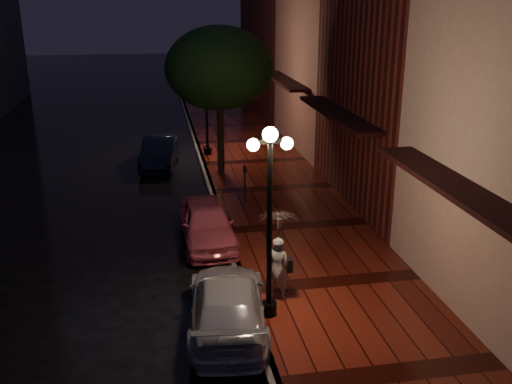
{
  "coord_description": "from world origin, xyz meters",
  "views": [
    {
      "loc": [
        -1.92,
        -16.03,
        6.94
      ],
      "look_at": [
        0.92,
        -0.17,
        1.4
      ],
      "focal_mm": 40.0,
      "sensor_mm": 36.0,
      "label": 1
    }
  ],
  "objects_px": {
    "street_tree": "(219,71)",
    "parking_meter": "(245,180)",
    "streetlamp_near": "(270,213)",
    "woman_with_umbrella": "(278,242)",
    "streetlamp_far": "(206,100)",
    "navy_car": "(160,152)",
    "silver_car": "(228,304)",
    "pink_car": "(207,223)"
  },
  "relations": [
    {
      "from": "street_tree",
      "to": "parking_meter",
      "type": "relative_size",
      "value": 4.47
    },
    {
      "from": "streetlamp_near",
      "to": "woman_with_umbrella",
      "type": "distance_m",
      "value": 1.26
    },
    {
      "from": "streetlamp_far",
      "to": "navy_car",
      "type": "xyz_separation_m",
      "value": [
        -2.17,
        -1.09,
        -1.97
      ]
    },
    {
      "from": "silver_car",
      "to": "woman_with_umbrella",
      "type": "distance_m",
      "value": 1.85
    },
    {
      "from": "streetlamp_near",
      "to": "woman_with_umbrella",
      "type": "height_order",
      "value": "streetlamp_near"
    },
    {
      "from": "navy_car",
      "to": "woman_with_umbrella",
      "type": "height_order",
      "value": "woman_with_umbrella"
    },
    {
      "from": "streetlamp_near",
      "to": "parking_meter",
      "type": "distance_m",
      "value": 7.66
    },
    {
      "from": "navy_car",
      "to": "silver_car",
      "type": "distance_m",
      "value": 13.12
    },
    {
      "from": "navy_car",
      "to": "streetlamp_far",
      "type": "bearing_deg",
      "value": 34.31
    },
    {
      "from": "pink_car",
      "to": "woman_with_umbrella",
      "type": "xyz_separation_m",
      "value": [
        1.3,
        -3.8,
        0.97
      ]
    },
    {
      "from": "parking_meter",
      "to": "navy_car",
      "type": "bearing_deg",
      "value": 135.76
    },
    {
      "from": "streetlamp_near",
      "to": "silver_car",
      "type": "xyz_separation_m",
      "value": [
        -0.95,
        -0.16,
        -2.01
      ]
    },
    {
      "from": "streetlamp_far",
      "to": "navy_car",
      "type": "relative_size",
      "value": 1.12
    },
    {
      "from": "woman_with_umbrella",
      "to": "street_tree",
      "type": "bearing_deg",
      "value": -65.88
    },
    {
      "from": "streetlamp_near",
      "to": "parking_meter",
      "type": "height_order",
      "value": "streetlamp_near"
    },
    {
      "from": "streetlamp_near",
      "to": "woman_with_umbrella",
      "type": "relative_size",
      "value": 1.97
    },
    {
      "from": "streetlamp_far",
      "to": "silver_car",
      "type": "relative_size",
      "value": 1.05
    },
    {
      "from": "streetlamp_near",
      "to": "pink_car",
      "type": "distance_m",
      "value": 4.99
    },
    {
      "from": "street_tree",
      "to": "navy_car",
      "type": "xyz_separation_m",
      "value": [
        -2.43,
        1.92,
        -3.61
      ]
    },
    {
      "from": "pink_car",
      "to": "parking_meter",
      "type": "height_order",
      "value": "parking_meter"
    },
    {
      "from": "pink_car",
      "to": "streetlamp_near",
      "type": "bearing_deg",
      "value": -80.04
    },
    {
      "from": "streetlamp_near",
      "to": "street_tree",
      "type": "distance_m",
      "value": 11.12
    },
    {
      "from": "pink_car",
      "to": "parking_meter",
      "type": "relative_size",
      "value": 2.86
    },
    {
      "from": "streetlamp_near",
      "to": "pink_car",
      "type": "height_order",
      "value": "streetlamp_near"
    },
    {
      "from": "navy_car",
      "to": "woman_with_umbrella",
      "type": "distance_m",
      "value": 12.52
    },
    {
      "from": "pink_car",
      "to": "parking_meter",
      "type": "bearing_deg",
      "value": 59.59
    },
    {
      "from": "streetlamp_far",
      "to": "pink_car",
      "type": "xyz_separation_m",
      "value": [
        -0.95,
        -9.51,
        -1.97
      ]
    },
    {
      "from": "pink_car",
      "to": "street_tree",
      "type": "bearing_deg",
      "value": 77.48
    },
    {
      "from": "silver_car",
      "to": "woman_with_umbrella",
      "type": "height_order",
      "value": "woman_with_umbrella"
    },
    {
      "from": "street_tree",
      "to": "woman_with_umbrella",
      "type": "relative_size",
      "value": 2.65
    },
    {
      "from": "streetlamp_near",
      "to": "street_tree",
      "type": "bearing_deg",
      "value": 88.65
    },
    {
      "from": "streetlamp_near",
      "to": "parking_meter",
      "type": "bearing_deg",
      "value": 85.01
    },
    {
      "from": "streetlamp_far",
      "to": "pink_car",
      "type": "height_order",
      "value": "streetlamp_far"
    },
    {
      "from": "pink_car",
      "to": "woman_with_umbrella",
      "type": "bearing_deg",
      "value": -73.14
    },
    {
      "from": "silver_car",
      "to": "parking_meter",
      "type": "xyz_separation_m",
      "value": [
        1.6,
        7.6,
        0.34
      ]
    },
    {
      "from": "streetlamp_near",
      "to": "streetlamp_far",
      "type": "xyz_separation_m",
      "value": [
        0.0,
        14.0,
        0.0
      ]
    },
    {
      "from": "pink_car",
      "to": "silver_car",
      "type": "height_order",
      "value": "pink_car"
    },
    {
      "from": "street_tree",
      "to": "silver_car",
      "type": "bearing_deg",
      "value": -96.19
    },
    {
      "from": "streetlamp_far",
      "to": "parking_meter",
      "type": "bearing_deg",
      "value": -84.34
    },
    {
      "from": "streetlamp_far",
      "to": "silver_car",
      "type": "height_order",
      "value": "streetlamp_far"
    },
    {
      "from": "streetlamp_far",
      "to": "woman_with_umbrella",
      "type": "height_order",
      "value": "streetlamp_far"
    },
    {
      "from": "navy_car",
      "to": "pink_car",
      "type": "bearing_deg",
      "value": -74.09
    }
  ]
}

